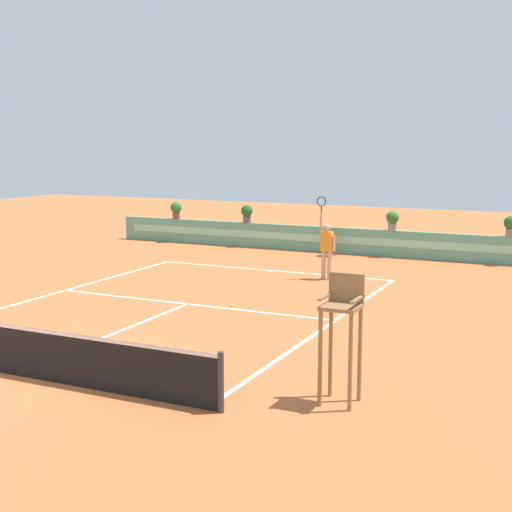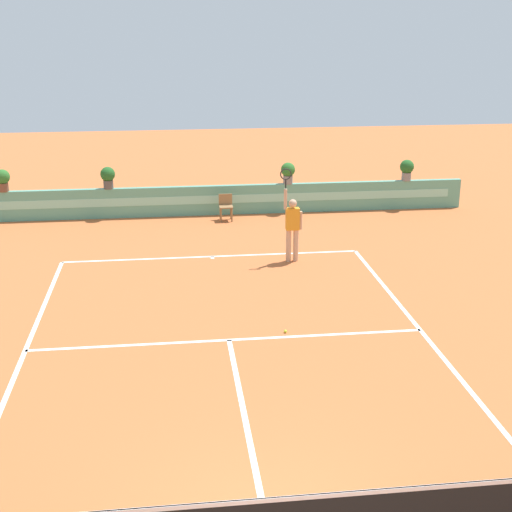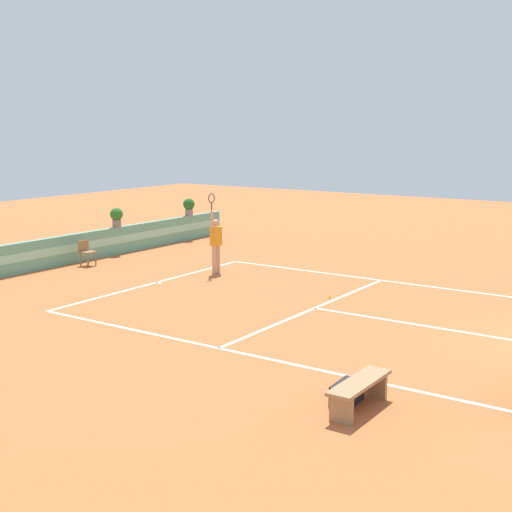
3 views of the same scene
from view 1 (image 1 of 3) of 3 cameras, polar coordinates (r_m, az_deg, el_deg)
ground_plane at (r=18.78m, az=-6.09°, el=-4.08°), size 60.00×60.00×0.00m
court_lines at (r=19.38m, az=-4.98°, el=-3.63°), size 8.32×11.94×0.01m
net at (r=14.05m, az=-19.02°, el=-6.92°), size 8.92×0.10×1.00m
back_wall_barrier at (r=27.94m, az=5.02°, el=1.34°), size 18.00×0.21×1.00m
umpire_chair at (r=11.80m, az=6.87°, el=-5.33°), size 0.60×0.60×2.14m
ball_kid_chair at (r=27.02m, az=5.88°, el=1.02°), size 0.44×0.44×0.85m
tennis_player at (r=22.36m, az=5.65°, el=0.80°), size 0.62×0.23×2.58m
tennis_ball_near_baseline at (r=18.71m, az=-1.90°, el=-3.97°), size 0.07×0.07×0.07m
potted_plant_right at (r=26.98m, az=10.81°, el=2.89°), size 0.48×0.48×0.72m
potted_plant_left at (r=29.05m, az=-0.73°, el=3.49°), size 0.48×0.48×0.72m
potted_plant_far_left at (r=30.65m, az=-6.38°, el=3.73°), size 0.48×0.48×0.72m
potted_plant_far_right at (r=26.26m, az=19.63°, el=2.35°), size 0.48×0.48×0.72m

